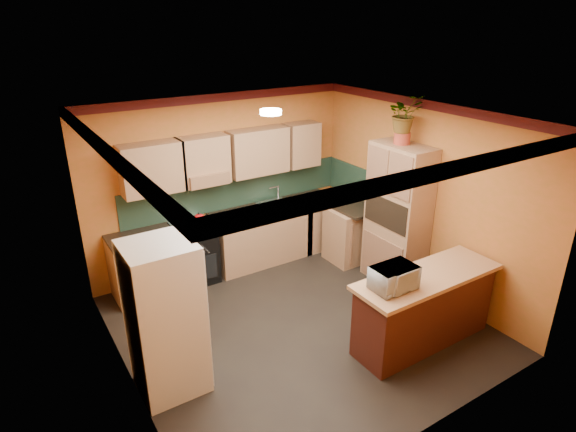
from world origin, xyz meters
The scene contains 15 objects.
room_shell centered at (0.02, 0.28, 2.09)m, with size 4.24×4.24×2.72m.
base_cabinets_back centered at (-0.02, 1.80, 0.44)m, with size 3.65×0.60×0.88m, color tan.
countertop_back centered at (-0.02, 1.80, 0.90)m, with size 3.65×0.62×0.04m, color black.
stove centered at (-0.65, 1.80, 0.46)m, with size 0.58×0.58×0.91m, color black.
kettle centered at (-0.55, 1.75, 1.00)m, with size 0.17×0.17×0.18m, color red, non-canonical shape.
sink centered at (0.75, 1.80, 0.94)m, with size 0.48×0.40×0.03m, color silver.
base_cabinets_right centered at (1.80, 1.08, 0.44)m, with size 0.60×0.80×0.88m, color tan.
countertop_right centered at (1.80, 1.08, 0.90)m, with size 0.62×0.80×0.04m, color black.
fridge centered at (-1.75, -0.18, 0.85)m, with size 0.68×0.66×1.70m, color white.
pantry centered at (1.85, 0.19, 1.05)m, with size 0.48×0.90×2.10m, color tan.
fern_pot centered at (1.85, 0.24, 2.18)m, with size 0.22×0.22×0.16m, color #AD3D29.
fern centered at (1.85, 0.24, 2.51)m, with size 0.46×0.40×0.51m, color tan.
breakfast_bar centered at (1.10, -1.10, 0.44)m, with size 1.80×0.55×0.88m, color #461F10.
bar_top centered at (1.10, -1.10, 0.91)m, with size 1.90×0.65×0.05m, color #B17A56.
microwave centered at (0.53, -1.10, 1.07)m, with size 0.49×0.33×0.27m, color white.
Camera 1 is at (-2.92, -4.34, 3.72)m, focal length 30.00 mm.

